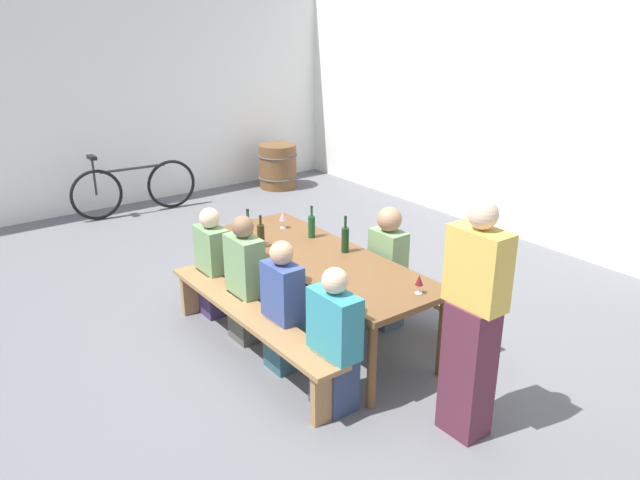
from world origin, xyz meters
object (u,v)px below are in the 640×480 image
Objects in this scene: standing_host at (472,327)px; wine_glass_0 at (283,217)px; seated_guest_near_3 at (334,344)px; wine_glass_1 at (419,281)px; wine_bottle_0 at (248,232)px; seated_guest_far_0 at (387,269)px; tasting_table at (320,264)px; seated_guest_near_0 at (213,265)px; wine_barrel at (278,166)px; parked_bicycle_0 at (134,188)px; bench_far at (381,277)px; wine_bottle_1 at (312,226)px; wine_bottle_3 at (345,239)px; wine_bottle_2 at (261,235)px; seated_guest_near_1 at (245,282)px; seated_guest_near_2 at (283,309)px; bench_near at (249,320)px.

wine_glass_0 is at bearing -3.84° from standing_host.
wine_glass_1 is at bearing -7.53° from seated_guest_near_3.
seated_guest_far_0 is (0.83, 0.94, -0.32)m from wine_bottle_0.
seated_guest_near_0 is (-0.92, -0.58, -0.18)m from tasting_table.
tasting_table is 1.12m from seated_guest_near_3.
seated_guest_far_0 is at bearing 48.73° from wine_bottle_0.
wine_barrel is (-4.24, 2.32, -0.33)m from tasting_table.
seated_guest_near_0 reaches higher than tasting_table.
standing_host is 0.96× the size of parked_bicycle_0.
standing_host is (1.71, -0.75, 0.45)m from bench_far.
wine_bottle_1 is 0.29× the size of seated_guest_near_0.
bench_far is 1.60m from seated_guest_near_0.
wine_bottle_1 is 0.91× the size of wine_bottle_3.
seated_guest_near_0 is (-0.49, -0.79, -0.36)m from wine_bottle_1.
wine_bottle_1 is at bearing -31.77° from seated_guest_near_0.
tasting_table is 7.86× the size of wine_bottle_1.
wine_bottle_2 is at bearing -115.77° from bench_far.
seated_guest_near_1 is 0.59m from seated_guest_near_2.
wine_bottle_0 is (-0.58, 0.36, 0.52)m from bench_near.
seated_guest_near_1 reaches higher than parked_bicycle_0.
wine_glass_0 is 1.16m from seated_guest_far_0.
standing_host reaches higher than wine_bottle_1.
tasting_table is 1.42× the size of standing_host.
parked_bicycle_0 is (-3.82, 0.26, -0.49)m from wine_bottle_2.
parked_bicycle_0 is at bearing -176.43° from wine_bottle_3.
wine_bottle_3 is (0.48, 0.02, 0.01)m from wine_bottle_1.
seated_guest_near_3 is 1.35m from seated_guest_far_0.
wine_bottle_2 is at bearing 69.75° from seated_guest_near_2.
seated_guest_near_1 reaches higher than seated_guest_near_0.
parked_bicycle_0 is at bearing -179.52° from tasting_table.
seated_guest_near_2 is at bearing -74.39° from wine_bottle_3.
parked_bicycle_0 is (-3.52, -0.18, -0.50)m from wine_glass_0.
seated_guest_near_1 is (-0.31, -1.30, 0.18)m from bench_far.
wine_bottle_3 is 0.31× the size of seated_guest_near_0.
seated_guest_far_0 is at bearing 67.21° from tasting_table.
seated_guest_near_1 is at bearing -92.25° from parked_bicycle_0.
seated_guest_far_0 reaches higher than parked_bicycle_0.
wine_glass_0 is at bearing -179.62° from wine_glass_1.
wine_glass_0 is 0.15× the size of seated_guest_near_2.
parked_bicycle_0 is (-3.73, 0.33, -0.51)m from wine_bottle_0.
wine_barrel is (-3.33, 2.90, -0.15)m from seated_guest_near_0.
wine_bottle_0 is at bearing 148.33° from bench_near.
wine_barrel is at bearing 3.76° from parked_bicycle_0.
seated_guest_near_2 is (0.59, -0.00, -0.02)m from seated_guest_near_1.
seated_guest_near_2 reaches higher than seated_guest_near_0.
seated_guest_near_0 is 0.96× the size of seated_guest_near_2.
wine_glass_1 is (1.46, -0.06, -0.01)m from wine_bottle_1.
wine_barrel is at bearing 57.37° from seated_guest_near_2.
wine_bottle_3 is at bearing 86.91° from bench_near.
wine_bottle_2 is at bearing 38.43° from wine_bottle_0.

